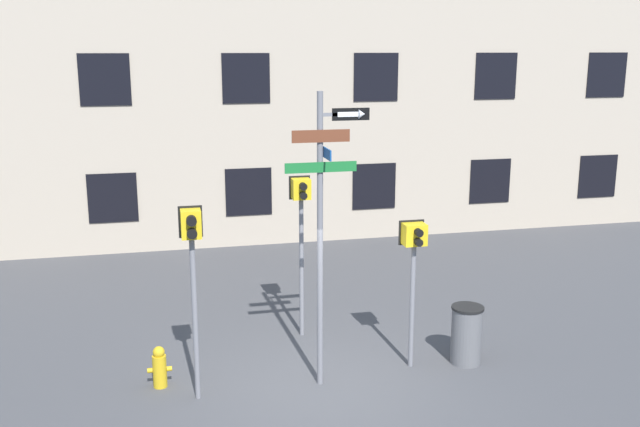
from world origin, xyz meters
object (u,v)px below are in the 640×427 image
(street_sign_pole, at_px, (324,215))
(pedestrian_signal_across, at_px, (301,214))
(pedestrian_signal_left, at_px, (192,253))
(trash_bin, at_px, (466,335))
(fire_hydrant, at_px, (160,367))
(pedestrian_signal_right, at_px, (414,253))

(street_sign_pole, distance_m, pedestrian_signal_across, 2.02)
(pedestrian_signal_left, distance_m, trash_bin, 4.78)
(pedestrian_signal_left, relative_size, fire_hydrant, 4.40)
(pedestrian_signal_right, distance_m, trash_bin, 1.72)
(fire_hydrant, xyz_separation_m, trash_bin, (4.98, -0.26, 0.18))
(street_sign_pole, distance_m, pedestrian_signal_right, 1.75)
(fire_hydrant, height_order, trash_bin, trash_bin)
(fire_hydrant, bearing_deg, street_sign_pole, -10.51)
(pedestrian_signal_right, bearing_deg, fire_hydrant, 177.47)
(street_sign_pole, height_order, pedestrian_signal_left, street_sign_pole)
(pedestrian_signal_across, bearing_deg, pedestrian_signal_left, -134.80)
(pedestrian_signal_left, height_order, pedestrian_signal_right, pedestrian_signal_left)
(pedestrian_signal_left, bearing_deg, street_sign_pole, 1.47)
(pedestrian_signal_across, height_order, fire_hydrant, pedestrian_signal_across)
(street_sign_pole, relative_size, pedestrian_signal_left, 1.55)
(pedestrian_signal_across, bearing_deg, pedestrian_signal_right, -48.71)
(fire_hydrant, distance_m, trash_bin, 4.99)
(street_sign_pole, relative_size, trash_bin, 4.58)
(pedestrian_signal_left, bearing_deg, pedestrian_signal_across, 45.20)
(pedestrian_signal_right, height_order, fire_hydrant, pedestrian_signal_right)
(pedestrian_signal_across, relative_size, trash_bin, 2.97)
(pedestrian_signal_right, bearing_deg, street_sign_pole, -169.63)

